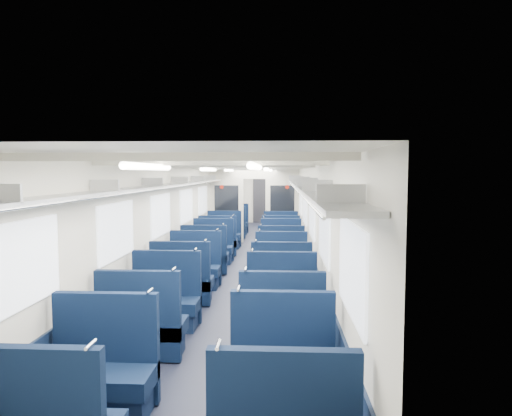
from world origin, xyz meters
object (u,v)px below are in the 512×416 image
at_px(seat_8, 182,284).
at_px(seat_11, 281,271).
at_px(seat_10, 195,270).
at_px(seat_12, 205,258).
at_px(seat_2, 102,375).
at_px(bulkhead, 254,203).
at_px(seat_19, 281,237).
at_px(seat_7, 282,305).
at_px(seat_16, 218,243).
at_px(seat_20, 231,228).
at_px(seat_23, 281,224).
at_px(seat_14, 213,249).
at_px(seat_17, 281,243).
at_px(seat_4, 142,329).
at_px(seat_9, 281,285).
at_px(seat_15, 281,249).
at_px(seat_3, 282,373).
at_px(seat_5, 282,330).
at_px(end_door, 262,200).
at_px(seat_13, 281,259).
at_px(seat_22, 234,224).
at_px(seat_6, 165,303).
at_px(seat_21, 281,228).
at_px(seat_18, 224,236).

height_order(seat_8, seat_11, same).
relative_size(seat_10, seat_12, 1.00).
bearing_deg(seat_2, bulkhead, 85.43).
distance_m(seat_10, seat_19, 4.87).
relative_size(seat_7, seat_11, 1.00).
distance_m(bulkhead, seat_16, 2.68).
height_order(seat_2, seat_20, same).
distance_m(bulkhead, seat_23, 2.45).
relative_size(seat_14, seat_17, 1.00).
height_order(seat_17, seat_19, same).
bearing_deg(seat_4, seat_2, -90.00).
height_order(seat_17, seat_23, same).
height_order(seat_2, seat_9, same).
height_order(seat_14, seat_23, same).
bearing_deg(seat_23, seat_14, -106.79).
height_order(seat_7, seat_16, same).
bearing_deg(seat_15, seat_19, 90.00).
distance_m(seat_7, seat_23, 10.20).
relative_size(seat_3, seat_20, 1.00).
relative_size(seat_5, seat_19, 1.00).
bearing_deg(end_door, seat_9, -86.23).
bearing_deg(seat_14, seat_5, -73.84).
xyz_separation_m(seat_13, seat_19, (0.00, 3.38, 0.00)).
xyz_separation_m(seat_10, seat_23, (1.66, 7.90, 0.00)).
height_order(seat_5, seat_8, same).
bearing_deg(seat_22, seat_20, -90.00).
distance_m(bulkhead, seat_13, 4.74).
bearing_deg(seat_23, seat_13, -90.00).
distance_m(seat_10, seat_12, 1.21).
bearing_deg(seat_4, seat_15, 74.09).
bearing_deg(seat_19, seat_9, -90.00).
height_order(seat_3, seat_23, same).
xyz_separation_m(end_door, seat_10, (-0.83, -11.51, -0.66)).
relative_size(seat_6, seat_21, 1.00).
height_order(seat_3, seat_16, same).
height_order(seat_16, seat_20, same).
bearing_deg(seat_18, seat_15, -52.76).
distance_m(bulkhead, seat_5, 9.18).
bearing_deg(seat_10, seat_17, 64.72).
distance_m(seat_2, seat_7, 2.85).
distance_m(end_door, seat_11, 11.61).
bearing_deg(seat_13, seat_11, -90.00).
distance_m(seat_4, seat_22, 11.11).
xyz_separation_m(seat_7, seat_8, (-1.66, 1.17, 0.00)).
relative_size(seat_2, seat_19, 1.00).
relative_size(seat_7, seat_19, 1.00).
relative_size(end_door, seat_9, 1.80).
bearing_deg(seat_8, seat_22, 90.00).
distance_m(seat_8, seat_20, 7.74).
xyz_separation_m(seat_4, seat_14, (0.00, 5.77, 0.00)).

